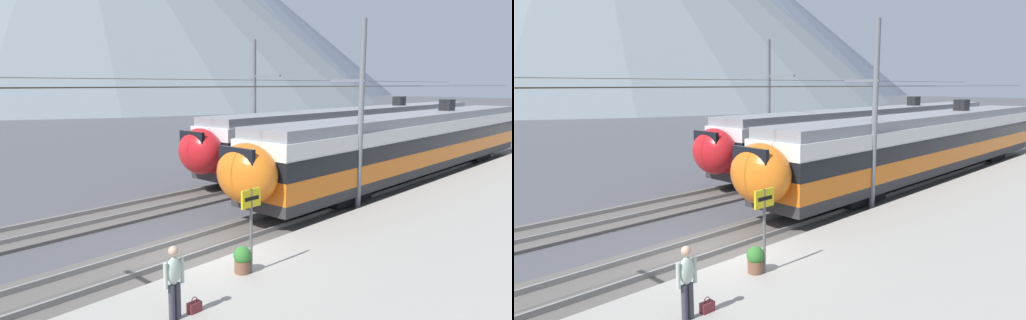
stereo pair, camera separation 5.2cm
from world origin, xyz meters
The scene contains 13 objects.
ground_plane centered at (0.00, 0.00, 0.00)m, with size 400.00×400.00×0.00m, color #4C4C51.
platform_slab centered at (0.00, -5.11, 0.19)m, with size 120.00×8.56×0.38m, color #A39E93.
track_near centered at (0.00, 0.99, 0.07)m, with size 120.00×3.00×0.28m.
track_far centered at (0.00, 6.67, 0.07)m, with size 120.00×3.00×0.28m.
train_near_platform centered at (16.43, 0.99, 2.23)m, with size 28.43×2.88×4.27m.
train_far_track centered at (20.69, 6.67, 2.23)m, with size 31.97×2.86×4.27m.
catenary_mast_mid centered at (8.37, -0.31, 4.20)m, with size 48.97×1.71×8.16m.
catenary_mast_far_side centered at (11.20, 8.40, 4.22)m, with size 48.97×2.17×8.09m.
platform_sign centered at (-0.12, -2.26, 2.10)m, with size 0.70×0.08×2.35m.
passenger_walking centered at (-3.12, -2.86, 1.33)m, with size 0.53×0.22×1.69m.
handbag_beside_passenger centered at (-2.61, -2.89, 0.51)m, with size 0.32×0.18×0.36m.
potted_plant_platform_edge centered at (-0.29, -2.09, 0.79)m, with size 0.50×0.50×0.75m.
mountain_right_ridge centered at (181.88, 193.06, 38.58)m, with size 186.23×186.23×77.17m, color #515B6B.
Camera 1 is at (-8.74, -10.69, 5.49)m, focal length 32.48 mm.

